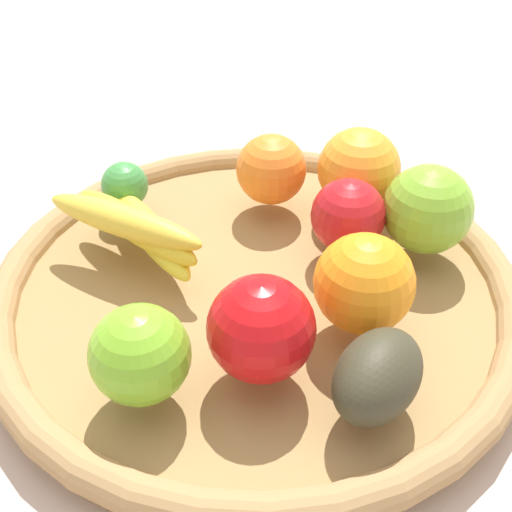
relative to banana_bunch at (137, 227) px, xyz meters
The scene contains 12 objects.
ground_plane 0.13m from the banana_bunch, 70.23° to the left, with size 2.40×2.40×0.00m, color #C2ACA3.
basket 0.12m from the banana_bunch, 70.23° to the left, with size 0.46×0.46×0.04m.
banana_bunch is the anchor object (origin of this frame).
lime_0 0.08m from the banana_bunch, 165.26° to the right, with size 0.05×0.05×0.05m, color #3F8E44.
orange_1 0.22m from the banana_bunch, 108.41° to the left, with size 0.08×0.08×0.08m, color orange.
orange_2 0.15m from the banana_bunch, 123.13° to the left, with size 0.07×0.07×0.07m, color orange.
orange_0 0.21m from the banana_bunch, 61.97° to the left, with size 0.08×0.08×0.08m, color orange.
apple_3 0.16m from the banana_bunch, ahead, with size 0.07×0.07×0.07m, color #76B729.
apple_1 0.19m from the banana_bunch, 90.29° to the left, with size 0.07×0.07×0.07m, color red.
apple_0 0.17m from the banana_bunch, 34.54° to the left, with size 0.08×0.08×0.08m, color red.
avocado 0.25m from the banana_bunch, 45.03° to the left, with size 0.08×0.06×0.06m, color #373524.
apple_2 0.25m from the banana_bunch, 89.79° to the left, with size 0.08×0.08×0.08m, color #7BB731.
Camera 1 is at (0.45, -0.02, 0.42)m, focal length 47.89 mm.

